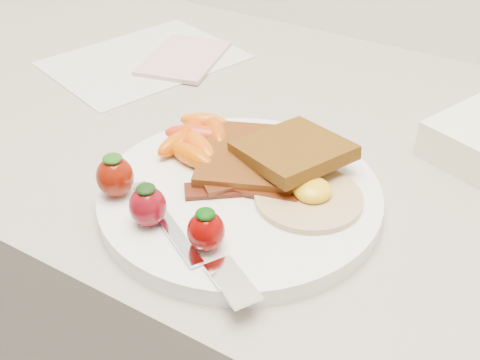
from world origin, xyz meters
The scene contains 10 objects.
plate centered at (-0.02, 1.56, 0.91)m, with size 0.27×0.27×0.02m, color white.
toast_lower centered at (-0.02, 1.60, 0.93)m, with size 0.11×0.11×0.01m, color #3F190D.
toast_upper centered at (0.01, 1.61, 0.94)m, with size 0.09×0.09×0.01m, color #361D06.
fried_egg centered at (0.05, 1.58, 0.92)m, with size 0.13×0.13×0.02m.
bacon_strips centered at (-0.01, 1.56, 0.92)m, with size 0.11×0.10×0.01m.
baby_carrots centered at (-0.09, 1.60, 0.93)m, with size 0.09×0.10×0.02m.
strawberries centered at (-0.06, 1.48, 0.94)m, with size 0.15×0.05×0.04m.
fork centered at (0.00, 1.47, 0.92)m, with size 0.18×0.09×0.00m.
paper_sheet centered at (-0.30, 1.77, 0.90)m, with size 0.19×0.25×0.00m, color silver.
notepad centered at (-0.25, 1.80, 0.91)m, with size 0.09×0.14×0.01m, color #D3A7A9.
Camera 1 is at (0.23, 1.17, 1.26)m, focal length 45.00 mm.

